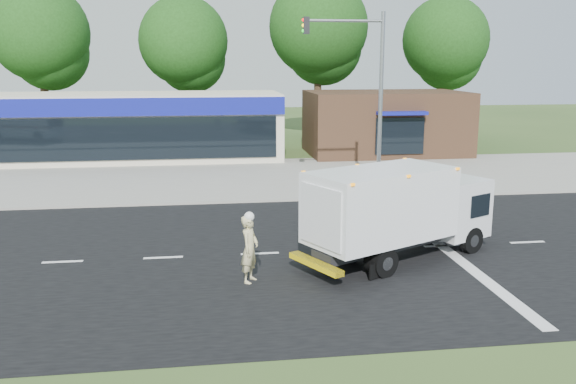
% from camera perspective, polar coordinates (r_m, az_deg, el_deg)
% --- Properties ---
extents(ground, '(120.00, 120.00, 0.00)m').
position_cam_1_polar(ground, '(19.82, 6.06, -5.42)').
color(ground, '#385123').
rests_on(ground, ground).
extents(road_asphalt, '(60.00, 14.00, 0.02)m').
position_cam_1_polar(road_asphalt, '(19.82, 6.06, -5.41)').
color(road_asphalt, black).
rests_on(road_asphalt, ground).
extents(sidewalk, '(60.00, 2.40, 0.12)m').
position_cam_1_polar(sidewalk, '(27.57, 2.03, -0.17)').
color(sidewalk, gray).
rests_on(sidewalk, ground).
extents(parking_apron, '(60.00, 9.00, 0.02)m').
position_cam_1_polar(parking_apron, '(33.19, 0.34, 1.88)').
color(parking_apron, gray).
rests_on(parking_apron, ground).
extents(lane_markings, '(55.20, 7.00, 0.01)m').
position_cam_1_polar(lane_markings, '(18.96, 11.03, -6.36)').
color(lane_markings, silver).
rests_on(lane_markings, road_asphalt).
extents(ems_box_truck, '(6.74, 4.76, 2.90)m').
position_cam_1_polar(ems_box_truck, '(18.59, 10.25, -1.39)').
color(ems_box_truck, black).
rests_on(ems_box_truck, ground).
extents(emergency_worker, '(0.71, 0.82, 2.00)m').
position_cam_1_polar(emergency_worker, '(16.72, -3.61, -5.25)').
color(emergency_worker, '#C8BB85').
rests_on(emergency_worker, ground).
extents(retail_strip_mall, '(18.00, 6.20, 4.00)m').
position_cam_1_polar(retail_strip_mall, '(38.71, -14.32, 5.99)').
color(retail_strip_mall, beige).
rests_on(retail_strip_mall, ground).
extents(brown_storefront, '(10.00, 6.70, 4.00)m').
position_cam_1_polar(brown_storefront, '(40.22, 9.10, 6.42)').
color(brown_storefront, '#382316').
rests_on(brown_storefront, ground).
extents(traffic_signal_pole, '(3.51, 0.25, 8.00)m').
position_cam_1_polar(traffic_signal_pole, '(26.86, 7.36, 9.88)').
color(traffic_signal_pole, gray).
rests_on(traffic_signal_pole, ground).
extents(background_trees, '(36.77, 7.39, 12.10)m').
position_cam_1_polar(background_trees, '(46.66, -3.23, 13.96)').
color(background_trees, '#332114').
rests_on(background_trees, ground).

